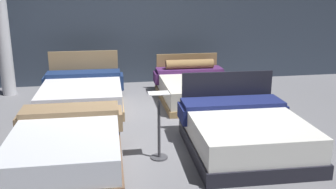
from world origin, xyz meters
name	(u,v)px	position (x,y,z in m)	size (l,w,h in m)	color
ground_plane	(147,123)	(0.00, 0.00, -0.01)	(18.00, 18.00, 0.02)	slate
showroom_back_wall	(131,12)	(0.00, 3.05, 1.75)	(18.00, 0.06, 3.50)	#333D4C
bed_0	(67,147)	(-1.24, -1.47, 0.26)	(1.54, 2.10, 0.59)	brown
bed_1	(244,133)	(1.25, -1.43, 0.28)	(1.69, 1.97, 0.99)	black
bed_2	(82,93)	(-1.16, 1.26, 0.24)	(1.72, 2.17, 0.95)	#94754E
bed_3	(196,88)	(1.22, 1.27, 0.25)	(1.63, 2.18, 0.83)	olive
price_sign	(159,134)	(0.00, -1.47, 0.36)	(0.28, 0.24, 0.95)	#3F3F44
support_pillar	(1,15)	(-2.81, 2.38, 1.75)	(0.29, 0.29, 3.50)	silver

